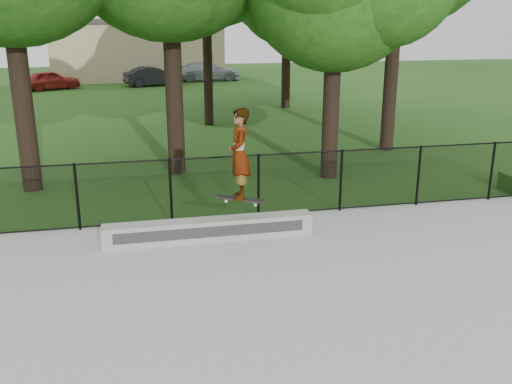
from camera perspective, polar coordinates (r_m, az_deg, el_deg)
ground at (r=8.25m, az=9.55°, el=-16.45°), size 100.00×100.00×0.00m
concrete_slab at (r=8.24m, az=9.56°, el=-16.28°), size 14.00×12.00×0.06m
grind_ledge at (r=11.90m, az=-4.69°, el=-3.77°), size 4.35×0.40×0.45m
car_a at (r=39.12m, az=-19.86°, el=10.49°), size 3.85×2.75×1.22m
car_b at (r=39.61m, az=-10.25°, el=11.32°), size 3.69×2.17×1.26m
car_c at (r=42.22m, az=-4.93°, el=11.96°), size 4.43×2.13×1.37m
skater_airborne at (r=11.26m, az=-1.67°, el=3.68°), size 0.83×0.70×1.98m
chainlink_fence at (r=13.07m, az=0.25°, el=0.65°), size 16.06×0.06×1.50m
distant_building at (r=44.39m, az=-11.69°, el=13.85°), size 12.40×6.40×4.30m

